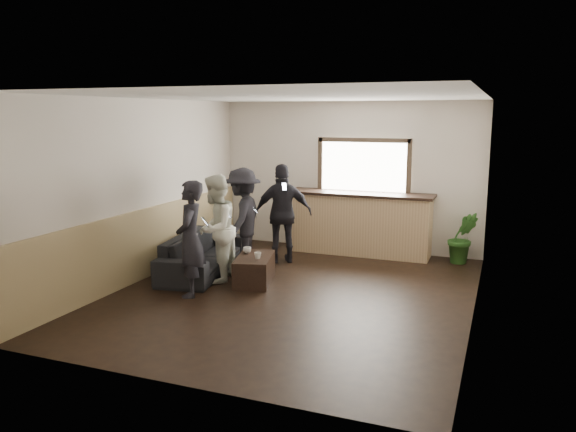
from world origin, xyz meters
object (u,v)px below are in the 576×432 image
at_px(bar_counter, 359,219).
at_px(cup_b, 258,256).
at_px(cup_a, 247,250).
at_px(person_c, 243,218).
at_px(person_d, 283,214).
at_px(potted_plant, 462,238).
at_px(coffee_table, 254,269).
at_px(person_b, 216,229).
at_px(sofa, 203,254).
at_px(person_a, 190,239).

height_order(bar_counter, cup_b, bar_counter).
bearing_deg(bar_counter, cup_a, -118.65).
height_order(cup_a, person_c, person_c).
xyz_separation_m(person_c, person_d, (0.49, 0.58, 0.02)).
distance_m(potted_plant, person_d, 3.14).
xyz_separation_m(coffee_table, cup_b, (0.11, -0.11, 0.26)).
bearing_deg(person_b, bar_counter, 141.20).
bearing_deg(sofa, potted_plant, -70.95).
relative_size(coffee_table, person_a, 0.56).
relative_size(bar_counter, cup_b, 25.37).
xyz_separation_m(cup_a, person_b, (-0.39, -0.29, 0.37)).
bearing_deg(cup_b, person_d, 96.12).
bearing_deg(person_c, cup_b, 30.21).
bearing_deg(person_b, cup_b, 86.76).
distance_m(sofa, person_d, 1.56).
xyz_separation_m(coffee_table, person_a, (-0.58, -0.88, 0.62)).
bearing_deg(sofa, bar_counter, -53.05).
bearing_deg(cup_b, person_a, -131.65).
distance_m(cup_b, person_d, 1.47).
height_order(cup_b, person_b, person_b).
bearing_deg(bar_counter, coffee_table, -113.49).
relative_size(sofa, person_c, 1.26).
xyz_separation_m(cup_a, cup_b, (0.30, -0.25, 0.00)).
relative_size(cup_a, person_c, 0.07).
xyz_separation_m(bar_counter, coffee_table, (-1.04, -2.39, -0.43)).
relative_size(cup_a, person_a, 0.08).
distance_m(coffee_table, person_c, 1.10).
bearing_deg(person_c, person_d, 131.81).
bearing_deg(cup_b, coffee_table, 135.03).
bearing_deg(sofa, cup_a, -104.33).
height_order(cup_a, person_b, person_b).
height_order(cup_b, person_d, person_d).
distance_m(sofa, person_a, 1.30).
bearing_deg(bar_counter, person_b, -122.59).
bearing_deg(cup_a, person_b, -143.74).
bearing_deg(cup_a, potted_plant, 35.57).
height_order(potted_plant, person_d, person_d).
distance_m(sofa, person_b, 0.78).
distance_m(coffee_table, person_a, 1.23).
xyz_separation_m(bar_counter, sofa, (-2.07, -2.17, -0.33)).
relative_size(bar_counter, person_b, 1.62).
bearing_deg(coffee_table, cup_b, -44.97).
relative_size(person_b, person_c, 0.98).
distance_m(cup_a, cup_b, 0.39).
xyz_separation_m(bar_counter, person_a, (-1.62, -3.27, 0.19)).
distance_m(cup_a, person_c, 0.77).
height_order(sofa, person_a, person_a).
bearing_deg(person_b, potted_plant, 119.44).
bearing_deg(person_b, cup_a, 120.06).
bearing_deg(cup_b, potted_plant, 41.42).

